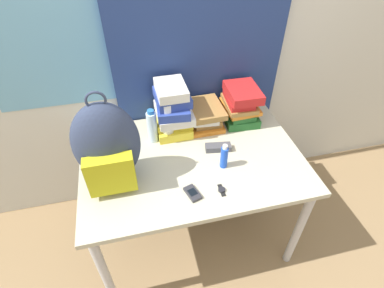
{
  "coord_description": "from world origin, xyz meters",
  "views": [
    {
      "loc": [
        -0.29,
        -0.78,
        1.95
      ],
      "look_at": [
        0.0,
        0.43,
        0.85
      ],
      "focal_mm": 28.0,
      "sensor_mm": 36.0,
      "label": 1
    }
  ],
  "objects_px": {
    "sports_bottle": "(167,121)",
    "cell_phone": "(193,193)",
    "book_stack_right": "(240,105)",
    "book_stack_left": "(173,110)",
    "water_bottle": "(152,126)",
    "sunscreen_bottle": "(224,157)",
    "sunglasses_case": "(218,147)",
    "book_stack_center": "(205,115)",
    "wristwatch": "(222,190)",
    "backpack": "(107,147)"
  },
  "relations": [
    {
      "from": "sports_bottle",
      "to": "cell_phone",
      "type": "xyz_separation_m",
      "value": [
        0.04,
        -0.46,
        -0.12
      ]
    },
    {
      "from": "book_stack_right",
      "to": "cell_phone",
      "type": "distance_m",
      "value": 0.71
    },
    {
      "from": "book_stack_left",
      "to": "water_bottle",
      "type": "height_order",
      "value": "book_stack_left"
    },
    {
      "from": "water_bottle",
      "to": "sunscreen_bottle",
      "type": "xyz_separation_m",
      "value": [
        0.35,
        -0.31,
        -0.03
      ]
    },
    {
      "from": "book_stack_right",
      "to": "sunscreen_bottle",
      "type": "xyz_separation_m",
      "value": [
        -0.23,
        -0.39,
        -0.05
      ]
    },
    {
      "from": "sunglasses_case",
      "to": "book_stack_center",
      "type": "bearing_deg",
      "value": 93.15
    },
    {
      "from": "book_stack_left",
      "to": "sunglasses_case",
      "type": "relative_size",
      "value": 2.06
    },
    {
      "from": "sunglasses_case",
      "to": "wristwatch",
      "type": "xyz_separation_m",
      "value": [
        -0.07,
        -0.3,
        -0.01
      ]
    },
    {
      "from": "sports_bottle",
      "to": "cell_phone",
      "type": "bearing_deg",
      "value": -84.84
    },
    {
      "from": "book_stack_right",
      "to": "sunglasses_case",
      "type": "relative_size",
      "value": 1.68
    },
    {
      "from": "book_stack_left",
      "to": "sports_bottle",
      "type": "distance_m",
      "value": 0.09
    },
    {
      "from": "cell_phone",
      "to": "wristwatch",
      "type": "xyz_separation_m",
      "value": [
        0.15,
        -0.01,
        -0.0
      ]
    },
    {
      "from": "water_bottle",
      "to": "sunglasses_case",
      "type": "height_order",
      "value": "water_bottle"
    },
    {
      "from": "book_stack_center",
      "to": "sunglasses_case",
      "type": "relative_size",
      "value": 1.71
    },
    {
      "from": "book_stack_left",
      "to": "sunglasses_case",
      "type": "xyz_separation_m",
      "value": [
        0.22,
        -0.25,
        -0.13
      ]
    },
    {
      "from": "water_bottle",
      "to": "book_stack_right",
      "type": "bearing_deg",
      "value": 7.22
    },
    {
      "from": "book_stack_left",
      "to": "cell_phone",
      "type": "height_order",
      "value": "book_stack_left"
    },
    {
      "from": "book_stack_right",
      "to": "sunscreen_bottle",
      "type": "relative_size",
      "value": 1.7
    },
    {
      "from": "wristwatch",
      "to": "book_stack_left",
      "type": "bearing_deg",
      "value": 104.68
    },
    {
      "from": "water_bottle",
      "to": "sunscreen_bottle",
      "type": "distance_m",
      "value": 0.47
    },
    {
      "from": "book_stack_right",
      "to": "sports_bottle",
      "type": "bearing_deg",
      "value": -170.86
    },
    {
      "from": "sports_bottle",
      "to": "sunglasses_case",
      "type": "relative_size",
      "value": 1.77
    },
    {
      "from": "water_bottle",
      "to": "sports_bottle",
      "type": "distance_m",
      "value": 0.1
    },
    {
      "from": "book_stack_left",
      "to": "water_bottle",
      "type": "bearing_deg",
      "value": -152.13
    },
    {
      "from": "water_bottle",
      "to": "sports_bottle",
      "type": "xyz_separation_m",
      "value": [
        0.09,
        -0.01,
        0.03
      ]
    },
    {
      "from": "backpack",
      "to": "water_bottle",
      "type": "distance_m",
      "value": 0.38
    },
    {
      "from": "sunglasses_case",
      "to": "sunscreen_bottle",
      "type": "bearing_deg",
      "value": -94.71
    },
    {
      "from": "backpack",
      "to": "book_stack_right",
      "type": "distance_m",
      "value": 0.89
    },
    {
      "from": "book_stack_center",
      "to": "water_bottle",
      "type": "bearing_deg",
      "value": -167.32
    },
    {
      "from": "sports_bottle",
      "to": "book_stack_right",
      "type": "bearing_deg",
      "value": 9.14
    },
    {
      "from": "cell_phone",
      "to": "sunglasses_case",
      "type": "distance_m",
      "value": 0.37
    },
    {
      "from": "sports_bottle",
      "to": "book_stack_left",
      "type": "bearing_deg",
      "value": 58.6
    },
    {
      "from": "water_bottle",
      "to": "sunglasses_case",
      "type": "xyz_separation_m",
      "value": [
        0.36,
        -0.18,
        -0.09
      ]
    },
    {
      "from": "backpack",
      "to": "book_stack_center",
      "type": "xyz_separation_m",
      "value": [
        0.59,
        0.34,
        -0.15
      ]
    },
    {
      "from": "cell_phone",
      "to": "backpack",
      "type": "bearing_deg",
      "value": 151.51
    },
    {
      "from": "backpack",
      "to": "sunglasses_case",
      "type": "relative_size",
      "value": 3.39
    },
    {
      "from": "book_stack_center",
      "to": "sunglasses_case",
      "type": "distance_m",
      "value": 0.26
    },
    {
      "from": "water_bottle",
      "to": "sports_bottle",
      "type": "bearing_deg",
      "value": -3.17
    },
    {
      "from": "book_stack_left",
      "to": "water_bottle",
      "type": "xyz_separation_m",
      "value": [
        -0.14,
        -0.07,
        -0.05
      ]
    },
    {
      "from": "sunglasses_case",
      "to": "water_bottle",
      "type": "bearing_deg",
      "value": 153.61
    },
    {
      "from": "sunscreen_bottle",
      "to": "wristwatch",
      "type": "xyz_separation_m",
      "value": [
        -0.06,
        -0.17,
        -0.07
      ]
    },
    {
      "from": "cell_phone",
      "to": "wristwatch",
      "type": "height_order",
      "value": "cell_phone"
    },
    {
      "from": "wristwatch",
      "to": "sports_bottle",
      "type": "bearing_deg",
      "value": 112.14
    },
    {
      "from": "book_stack_center",
      "to": "book_stack_left",
      "type": "bearing_deg",
      "value": -178.99
    },
    {
      "from": "backpack",
      "to": "water_bottle",
      "type": "xyz_separation_m",
      "value": [
        0.25,
        0.26,
        -0.12
      ]
    },
    {
      "from": "backpack",
      "to": "cell_phone",
      "type": "distance_m",
      "value": 0.48
    },
    {
      "from": "book_stack_left",
      "to": "sunscreen_bottle",
      "type": "relative_size",
      "value": 2.09
    },
    {
      "from": "backpack",
      "to": "sunscreen_bottle",
      "type": "height_order",
      "value": "backpack"
    },
    {
      "from": "book_stack_right",
      "to": "sports_bottle",
      "type": "relative_size",
      "value": 0.95
    },
    {
      "from": "book_stack_right",
      "to": "sunglasses_case",
      "type": "height_order",
      "value": "book_stack_right"
    }
  ]
}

